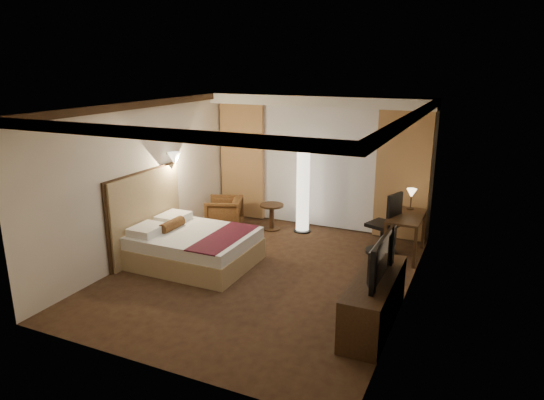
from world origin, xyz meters
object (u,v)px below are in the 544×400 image
at_px(armchair, 224,211).
at_px(side_table, 272,217).
at_px(dresser, 374,301).
at_px(floor_lamp, 303,192).
at_px(bed, 195,248).
at_px(television, 375,254).
at_px(office_chair, 383,223).
at_px(desk, 405,235).

height_order(armchair, side_table, armchair).
relative_size(side_table, dresser, 0.31).
distance_m(armchair, floor_lamp, 1.68).
distance_m(bed, television, 3.35).
bearing_deg(armchair, floor_lamp, 86.91).
bearing_deg(office_chair, side_table, -168.28).
bearing_deg(bed, television, -12.87).
distance_m(dresser, television, 0.65).
bearing_deg(side_table, office_chair, -8.46).
relative_size(side_table, office_chair, 0.47).
relative_size(armchair, desk, 0.66).
bearing_deg(armchair, side_table, 89.41).
distance_m(office_chair, television, 2.59).
bearing_deg(armchair, dresser, 35.20).
xyz_separation_m(office_chair, television, (0.41, -2.53, 0.41)).
height_order(side_table, office_chair, office_chair).
xyz_separation_m(bed, office_chair, (2.78, 1.80, 0.29)).
xyz_separation_m(floor_lamp, dresser, (2.15, -3.02, -0.48)).
bearing_deg(armchair, bed, -5.72).
distance_m(bed, floor_lamp, 2.58).
bearing_deg(office_chair, dresser, -59.89).
height_order(dresser, television, television).
relative_size(armchair, dresser, 0.41).
bearing_deg(television, side_table, 44.97).
bearing_deg(office_chair, desk, 27.44).
bearing_deg(bed, floor_lamp, 64.91).
distance_m(armchair, side_table, 0.99).
distance_m(bed, desk, 3.67).
xyz_separation_m(side_table, television, (2.74, -2.87, 0.72)).
distance_m(side_table, office_chair, 2.37).
distance_m(armchair, desk, 3.64).
bearing_deg(desk, side_table, 173.79).
bearing_deg(side_table, dresser, -46.08).
distance_m(floor_lamp, dresser, 3.74).
relative_size(desk, office_chair, 0.95).
relative_size(bed, armchair, 2.70).
height_order(bed, dresser, dresser).
height_order(armchair, television, television).
height_order(armchair, dresser, armchair).
xyz_separation_m(bed, desk, (3.17, 1.85, 0.09)).
xyz_separation_m(bed, television, (3.19, -0.73, 0.71)).
xyz_separation_m(armchair, desk, (3.64, 0.04, 0.02)).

